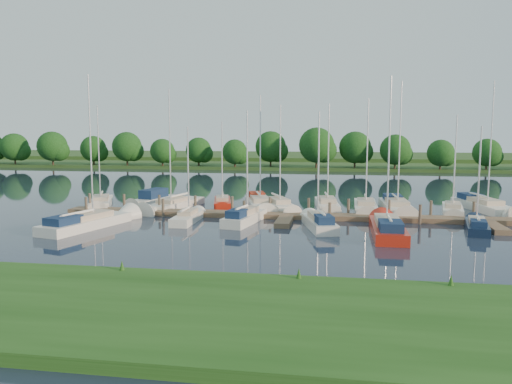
# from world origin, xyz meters

# --- Properties ---
(ground) EXTENTS (260.00, 260.00, 0.00)m
(ground) POSITION_xyz_m (0.00, 0.00, 0.00)
(ground) COLOR #1B2636
(ground) RESTS_ON ground
(near_bank) EXTENTS (90.00, 10.00, 0.50)m
(near_bank) POSITION_xyz_m (0.00, -16.00, 0.25)
(near_bank) COLOR #1C4413
(near_bank) RESTS_ON ground
(dock) EXTENTS (40.00, 6.00, 0.40)m
(dock) POSITION_xyz_m (0.00, 7.31, 0.20)
(dock) COLOR brown
(dock) RESTS_ON ground
(mooring_pilings) EXTENTS (38.24, 2.84, 2.00)m
(mooring_pilings) POSITION_xyz_m (0.00, 8.43, 0.60)
(mooring_pilings) COLOR #473D33
(mooring_pilings) RESTS_ON ground
(far_shore) EXTENTS (180.00, 30.00, 0.60)m
(far_shore) POSITION_xyz_m (0.00, 75.00, 0.30)
(far_shore) COLOR #25471B
(far_shore) RESTS_ON ground
(distant_hill) EXTENTS (220.00, 40.00, 1.40)m
(distant_hill) POSITION_xyz_m (0.00, 100.00, 0.70)
(distant_hill) COLOR #385826
(distant_hill) RESTS_ON ground
(treeline) EXTENTS (143.49, 9.03, 8.02)m
(treeline) POSITION_xyz_m (-3.11, 61.86, 3.97)
(treeline) COLOR #38281C
(treeline) RESTS_ON ground
(sailboat_n_0) EXTENTS (4.38, 8.02, 10.33)m
(sailboat_n_0) POSITION_xyz_m (-19.11, 11.73, 0.27)
(sailboat_n_0) COLOR silver
(sailboat_n_0) RESTS_ON ground
(motorboat) EXTENTS (3.19, 6.81, 2.00)m
(motorboat) POSITION_xyz_m (-14.40, 13.60, 0.39)
(motorboat) COLOR silver
(motorboat) RESTS_ON ground
(sailboat_n_2) EXTENTS (3.97, 9.47, 11.79)m
(sailboat_n_2) POSITION_xyz_m (-11.55, 11.37, 0.27)
(sailboat_n_2) COLOR silver
(sailboat_n_2) RESTS_ON ground
(sailboat_n_3) EXTENTS (2.86, 6.83, 8.74)m
(sailboat_n_3) POSITION_xyz_m (-7.08, 13.58, 0.27)
(sailboat_n_3) COLOR #AE1F10
(sailboat_n_3) RESTS_ON ground
(sailboat_n_4) EXTENTS (4.05, 8.92, 11.29)m
(sailboat_n_4) POSITION_xyz_m (-3.23, 13.06, 0.33)
(sailboat_n_4) COLOR silver
(sailboat_n_4) RESTS_ON ground
(sailboat_n_5) EXTENTS (4.44, 7.87, 10.30)m
(sailboat_n_5) POSITION_xyz_m (-1.23, 12.20, 0.28)
(sailboat_n_5) COLOR silver
(sailboat_n_5) RESTS_ON ground
(sailboat_n_6) EXTENTS (2.66, 8.19, 10.45)m
(sailboat_n_6) POSITION_xyz_m (3.28, 13.41, 0.28)
(sailboat_n_6) COLOR silver
(sailboat_n_6) RESTS_ON ground
(sailboat_n_7) EXTENTS (2.18, 8.48, 10.80)m
(sailboat_n_7) POSITION_xyz_m (6.86, 12.78, 0.27)
(sailboat_n_7) COLOR silver
(sailboat_n_7) RESTS_ON ground
(sailboat_n_8) EXTENTS (2.65, 9.85, 12.39)m
(sailboat_n_8) POSITION_xyz_m (9.74, 13.21, 0.32)
(sailboat_n_8) COLOR silver
(sailboat_n_8) RESTS_ON ground
(sailboat_n_9) EXTENTS (2.81, 7.28, 9.24)m
(sailboat_n_9) POSITION_xyz_m (14.58, 12.50, 0.27)
(sailboat_n_9) COLOR silver
(sailboat_n_9) RESTS_ON ground
(sailboat_n_10) EXTENTS (4.21, 9.92, 12.42)m
(sailboat_n_10) POSITION_xyz_m (17.99, 14.91, 0.33)
(sailboat_n_10) COLOR silver
(sailboat_n_10) RESTS_ON ground
(sailboat_s_0) EXTENTS (4.27, 9.69, 12.17)m
(sailboat_s_0) POSITION_xyz_m (-14.80, 1.14, 0.33)
(sailboat_s_0) COLOR silver
(sailboat_s_0) RESTS_ON ground
(sailboat_s_1) EXTENTS (1.57, 6.24, 8.17)m
(sailboat_s_1) POSITION_xyz_m (-7.96, 4.79, 0.28)
(sailboat_s_1) COLOR silver
(sailboat_s_1) RESTS_ON ground
(sailboat_s_2) EXTENTS (2.86, 7.36, 9.55)m
(sailboat_s_2) POSITION_xyz_m (-3.20, 5.16, 0.34)
(sailboat_s_2) COLOR silver
(sailboat_s_2) RESTS_ON ground
(sailboat_s_3) EXTENTS (3.10, 7.22, 9.38)m
(sailboat_s_3) POSITION_xyz_m (2.83, 3.68, 0.34)
(sailboat_s_3) COLOR silver
(sailboat_s_3) RESTS_ON ground
(sailboat_s_4) EXTENTS (2.26, 9.21, 11.84)m
(sailboat_s_4) POSITION_xyz_m (7.81, 2.18, 0.34)
(sailboat_s_4) COLOR #AE1F10
(sailboat_s_4) RESTS_ON ground
(sailboat_s_5) EXTENTS (2.50, 6.39, 8.17)m
(sailboat_s_5) POSITION_xyz_m (14.60, 4.63, 0.31)
(sailboat_s_5) COLOR #101E36
(sailboat_s_5) RESTS_ON ground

